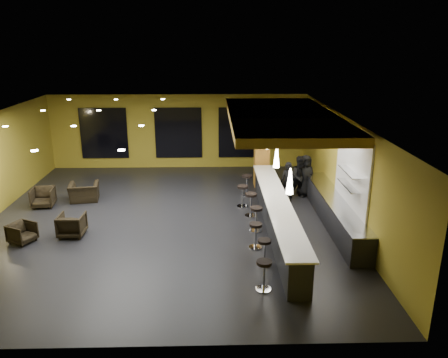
{
  "coord_description": "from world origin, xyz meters",
  "views": [
    {
      "loc": [
        1.62,
        -13.89,
        5.92
      ],
      "look_at": [
        2.0,
        0.5,
        1.3
      ],
      "focal_mm": 35.0,
      "sensor_mm": 36.0,
      "label": 1
    }
  ],
  "objects_px": {
    "pendant_1": "(277,157)",
    "bar_stool_1": "(264,249)",
    "armchair_c": "(43,197)",
    "bar_stool_4": "(251,202)",
    "column": "(262,145)",
    "armchair_b": "(72,225)",
    "prep_counter": "(334,212)",
    "bar_counter": "(277,217)",
    "bar_stool_6": "(247,182)",
    "armchair_d": "(84,192)",
    "staff_b": "(301,177)",
    "bar_stool_2": "(256,232)",
    "staff_a": "(288,182)",
    "bar_stool_3": "(256,216)",
    "armchair_a": "(22,233)",
    "pendant_0": "(290,181)",
    "bar_stool_5": "(243,193)",
    "bar_stool_0": "(264,271)",
    "pendant_2": "(267,140)",
    "staff_c": "(305,176)"
  },
  "relations": [
    {
      "from": "bar_stool_3",
      "to": "bar_stool_6",
      "type": "relative_size",
      "value": 0.98
    },
    {
      "from": "staff_a",
      "to": "staff_b",
      "type": "bearing_deg",
      "value": 57.73
    },
    {
      "from": "bar_stool_1",
      "to": "bar_stool_5",
      "type": "xyz_separation_m",
      "value": [
        -0.3,
        4.4,
        0.04
      ]
    },
    {
      "from": "bar_stool_2",
      "to": "bar_stool_6",
      "type": "xyz_separation_m",
      "value": [
        0.09,
        4.61,
        0.03
      ]
    },
    {
      "from": "armchair_b",
      "to": "bar_stool_2",
      "type": "xyz_separation_m",
      "value": [
        5.69,
        -1.01,
        0.14
      ]
    },
    {
      "from": "staff_a",
      "to": "bar_stool_1",
      "type": "distance_m",
      "value": 5.13
    },
    {
      "from": "staff_c",
      "to": "bar_stool_1",
      "type": "xyz_separation_m",
      "value": [
        -2.22,
        -5.51,
        -0.34
      ]
    },
    {
      "from": "prep_counter",
      "to": "bar_stool_0",
      "type": "xyz_separation_m",
      "value": [
        -2.8,
        -3.96,
        0.07
      ]
    },
    {
      "from": "prep_counter",
      "to": "column",
      "type": "height_order",
      "value": "column"
    },
    {
      "from": "staff_c",
      "to": "bar_stool_3",
      "type": "distance_m",
      "value": 3.97
    },
    {
      "from": "prep_counter",
      "to": "bar_stool_1",
      "type": "distance_m",
      "value": 3.8
    },
    {
      "from": "pendant_2",
      "to": "bar_stool_4",
      "type": "xyz_separation_m",
      "value": [
        -0.72,
        -1.72,
        -1.81
      ]
    },
    {
      "from": "column",
      "to": "staff_b",
      "type": "xyz_separation_m",
      "value": [
        1.35,
        -1.52,
        -0.91
      ]
    },
    {
      "from": "pendant_0",
      "to": "bar_stool_0",
      "type": "relative_size",
      "value": 0.89
    },
    {
      "from": "pendant_0",
      "to": "armchair_a",
      "type": "relative_size",
      "value": 1.02
    },
    {
      "from": "bar_stool_0",
      "to": "bar_stool_3",
      "type": "xyz_separation_m",
      "value": [
        0.15,
        3.48,
        0.02
      ]
    },
    {
      "from": "staff_b",
      "to": "armchair_b",
      "type": "distance_m",
      "value": 8.49
    },
    {
      "from": "bar_counter",
      "to": "bar_stool_6",
      "type": "bearing_deg",
      "value": 101.48
    },
    {
      "from": "pendant_1",
      "to": "bar_stool_1",
      "type": "bearing_deg",
      "value": -103.44
    },
    {
      "from": "column",
      "to": "staff_a",
      "type": "relative_size",
      "value": 2.27
    },
    {
      "from": "armchair_b",
      "to": "column",
      "type": "bearing_deg",
      "value": -142.44
    },
    {
      "from": "staff_a",
      "to": "bar_stool_3",
      "type": "relative_size",
      "value": 1.88
    },
    {
      "from": "armchair_d",
      "to": "bar_stool_2",
      "type": "distance_m",
      "value": 7.44
    },
    {
      "from": "pendant_0",
      "to": "pendant_1",
      "type": "height_order",
      "value": "same"
    },
    {
      "from": "pendant_0",
      "to": "pendant_2",
      "type": "xyz_separation_m",
      "value": [
        0.0,
        5.0,
        0.0
      ]
    },
    {
      "from": "pendant_0",
      "to": "bar_stool_4",
      "type": "bearing_deg",
      "value": 102.32
    },
    {
      "from": "prep_counter",
      "to": "staff_b",
      "type": "bearing_deg",
      "value": 104.1
    },
    {
      "from": "bar_stool_2",
      "to": "column",
      "type": "bearing_deg",
      "value": 82.23
    },
    {
      "from": "bar_stool_1",
      "to": "staff_b",
      "type": "bearing_deg",
      "value": 69.32
    },
    {
      "from": "armchair_d",
      "to": "bar_stool_1",
      "type": "bearing_deg",
      "value": 131.83
    },
    {
      "from": "column",
      "to": "armchair_b",
      "type": "height_order",
      "value": "column"
    },
    {
      "from": "bar_stool_5",
      "to": "bar_stool_4",
      "type": "bearing_deg",
      "value": -75.48
    },
    {
      "from": "pendant_2",
      "to": "armchair_a",
      "type": "bearing_deg",
      "value": -155.29
    },
    {
      "from": "bar_stool_3",
      "to": "bar_stool_4",
      "type": "bearing_deg",
      "value": 92.67
    },
    {
      "from": "pendant_2",
      "to": "armchair_d",
      "type": "relative_size",
      "value": 0.65
    },
    {
      "from": "bar_stool_5",
      "to": "column",
      "type": "bearing_deg",
      "value": 68.63
    },
    {
      "from": "pendant_0",
      "to": "bar_stool_2",
      "type": "relative_size",
      "value": 0.89
    },
    {
      "from": "staff_b",
      "to": "bar_stool_5",
      "type": "distance_m",
      "value": 2.49
    },
    {
      "from": "bar_stool_6",
      "to": "armchair_a",
      "type": "bearing_deg",
      "value": -150.55
    },
    {
      "from": "bar_stool_4",
      "to": "bar_counter",
      "type": "bearing_deg",
      "value": -60.73
    },
    {
      "from": "bar_stool_0",
      "to": "bar_stool_3",
      "type": "distance_m",
      "value": 3.48
    },
    {
      "from": "prep_counter",
      "to": "armchair_b",
      "type": "relative_size",
      "value": 7.54
    },
    {
      "from": "column",
      "to": "bar_stool_4",
      "type": "relative_size",
      "value": 4.16
    },
    {
      "from": "armchair_a",
      "to": "bar_stool_0",
      "type": "height_order",
      "value": "bar_stool_0"
    },
    {
      "from": "column",
      "to": "pendant_0",
      "type": "relative_size",
      "value": 5.0
    },
    {
      "from": "armchair_d",
      "to": "bar_stool_4",
      "type": "distance_m",
      "value": 6.48
    },
    {
      "from": "staff_b",
      "to": "bar_stool_0",
      "type": "bearing_deg",
      "value": -122.05
    },
    {
      "from": "armchair_d",
      "to": "bar_stool_1",
      "type": "relative_size",
      "value": 1.42
    },
    {
      "from": "bar_stool_1",
      "to": "bar_stool_3",
      "type": "xyz_separation_m",
      "value": [
        -0.01,
        2.24,
        0.04
      ]
    },
    {
      "from": "armchair_c",
      "to": "bar_stool_4",
      "type": "height_order",
      "value": "bar_stool_4"
    }
  ]
}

